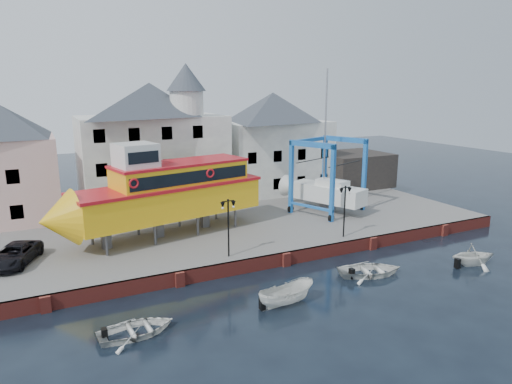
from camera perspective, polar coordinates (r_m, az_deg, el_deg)
name	(u,v)px	position (r m, az deg, el deg)	size (l,w,h in m)	color
ground	(286,266)	(33.81, 3.75, -9.19)	(140.00, 140.00, 0.00)	black
hardstanding	(228,221)	(42.99, -3.55, -3.61)	(44.00, 22.00, 1.00)	#62605B
quay_wall	(285,259)	(33.71, 3.67, -8.34)	(44.00, 0.47, 1.00)	maroon
building_pink	(7,164)	(45.64, -28.72, 3.05)	(8.00, 7.00, 10.30)	beige
building_white_main	(154,143)	(47.09, -12.69, 6.05)	(14.00, 8.30, 14.00)	#B9B9B6
building_white_right	(273,142)	(52.68, 2.08, 6.23)	(12.00, 8.00, 11.20)	#B9B9B6
shed_dark	(352,169)	(56.97, 11.93, 2.81)	(8.00, 7.00, 4.00)	black
lamp_post_left	(228,213)	(31.81, -3.49, -2.67)	(1.12, 0.32, 4.20)	black
lamp_post_right	(345,198)	(36.69, 11.07, -0.78)	(1.12, 0.32, 4.20)	black
tour_boat	(158,193)	(36.71, -12.19, -0.13)	(18.05, 7.78, 7.65)	#59595E
travel_lift	(321,187)	(44.81, 8.09, 0.58)	(7.61, 9.10, 13.43)	#2044A4
van	(14,255)	(35.16, -27.95, -6.93)	(2.25, 4.88, 1.36)	black
motorboat_a	(286,305)	(28.22, 3.77, -13.86)	(1.43, 3.79, 1.46)	silver
motorboat_b	(370,275)	(33.18, 14.06, -10.01)	(3.17, 4.44, 0.92)	silver
motorboat_c	(472,265)	(37.46, 25.41, -8.22)	(2.84, 3.30, 1.74)	silver
motorboat_d	(137,335)	(25.93, -14.69, -16.87)	(2.88, 4.03, 0.84)	silver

